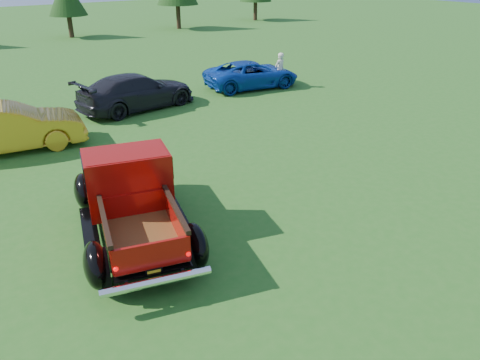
{
  "coord_description": "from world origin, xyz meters",
  "views": [
    {
      "loc": [
        -5.21,
        -7.34,
        5.43
      ],
      "look_at": [
        0.24,
        0.2,
        1.01
      ],
      "focal_mm": 35.0,
      "sensor_mm": 36.0,
      "label": 1
    }
  ],
  "objects_px": {
    "pickup_truck": "(130,193)",
    "show_car_yellow": "(7,128)",
    "show_car_blue": "(252,74)",
    "spectator": "(280,70)",
    "show_car_grey": "(137,91)"
  },
  "relations": [
    {
      "from": "pickup_truck",
      "to": "spectator",
      "type": "bearing_deg",
      "value": 50.94
    },
    {
      "from": "pickup_truck",
      "to": "show_car_yellow",
      "type": "relative_size",
      "value": 1.15
    },
    {
      "from": "spectator",
      "to": "show_car_blue",
      "type": "bearing_deg",
      "value": -35.69
    },
    {
      "from": "show_car_yellow",
      "to": "show_car_blue",
      "type": "relative_size",
      "value": 1.03
    },
    {
      "from": "pickup_truck",
      "to": "show_car_grey",
      "type": "distance_m",
      "value": 9.29
    },
    {
      "from": "show_car_yellow",
      "to": "show_car_grey",
      "type": "relative_size",
      "value": 0.94
    },
    {
      "from": "show_car_blue",
      "to": "spectator",
      "type": "relative_size",
      "value": 2.81
    },
    {
      "from": "show_car_yellow",
      "to": "spectator",
      "type": "bearing_deg",
      "value": -75.33
    },
    {
      "from": "show_car_grey",
      "to": "show_car_blue",
      "type": "xyz_separation_m",
      "value": [
        5.71,
        0.02,
        -0.08
      ]
    },
    {
      "from": "show_car_blue",
      "to": "spectator",
      "type": "height_order",
      "value": "spectator"
    },
    {
      "from": "show_car_grey",
      "to": "spectator",
      "type": "bearing_deg",
      "value": -102.46
    },
    {
      "from": "show_car_grey",
      "to": "pickup_truck",
      "type": "bearing_deg",
      "value": 147.08
    },
    {
      "from": "show_car_grey",
      "to": "show_car_blue",
      "type": "bearing_deg",
      "value": -97.27
    },
    {
      "from": "pickup_truck",
      "to": "show_car_blue",
      "type": "height_order",
      "value": "pickup_truck"
    },
    {
      "from": "show_car_yellow",
      "to": "spectator",
      "type": "xyz_separation_m",
      "value": [
        12.0,
        1.26,
        0.04
      ]
    }
  ]
}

